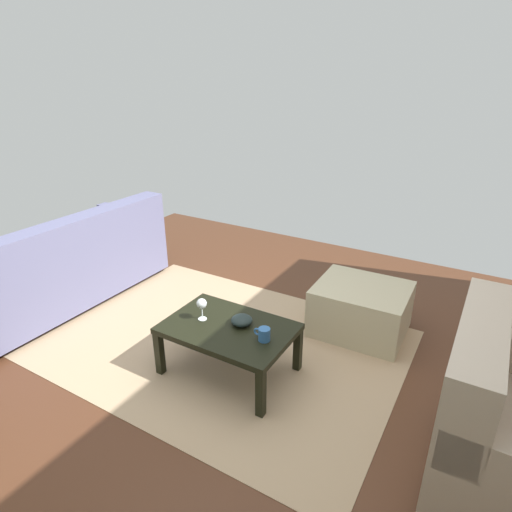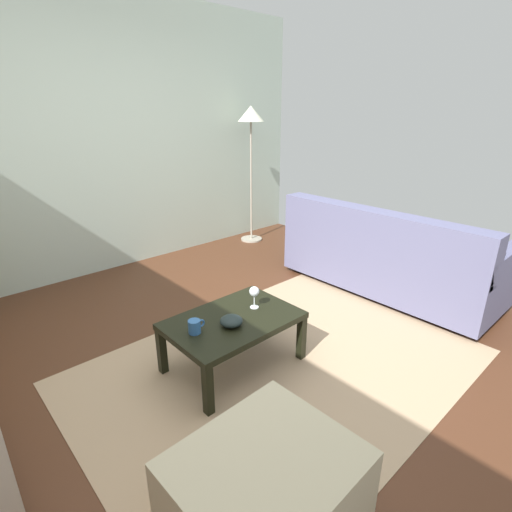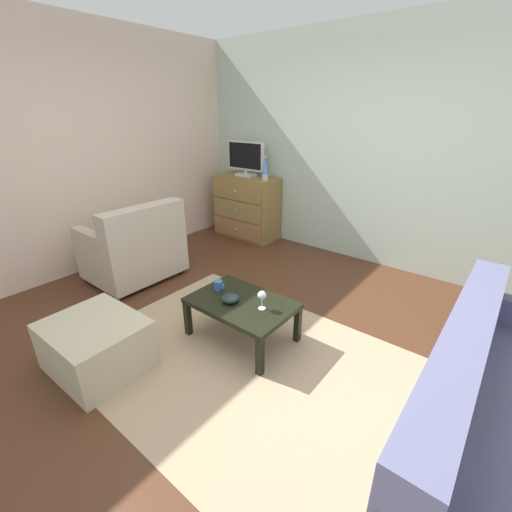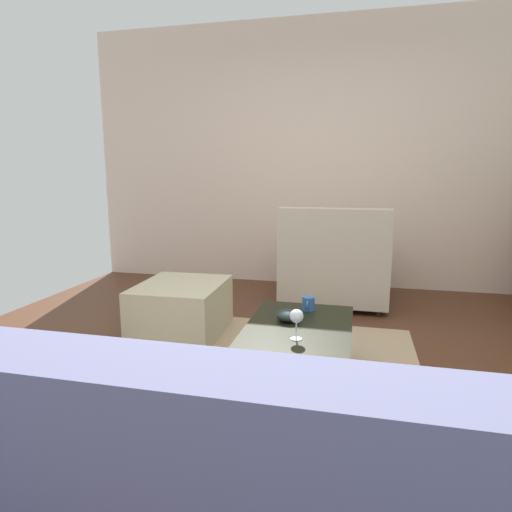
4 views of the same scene
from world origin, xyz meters
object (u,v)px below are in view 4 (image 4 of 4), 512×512
(coffee_table, at_px, (298,333))
(mug, at_px, (308,304))
(bowl_decorative, at_px, (289,315))
(armchair, at_px, (334,265))
(ottoman, at_px, (182,309))
(wine_glass, at_px, (297,317))

(coffee_table, bearing_deg, mug, 175.90)
(bowl_decorative, bearing_deg, coffee_table, 44.55)
(bowl_decorative, distance_m, armchair, 1.63)
(mug, distance_m, ottoman, 1.05)
(ottoman, bearing_deg, bowl_decorative, 58.31)
(wine_glass, xyz_separation_m, ottoman, (-0.82, -0.97, -0.28))
(wine_glass, bearing_deg, armchair, 177.38)
(ottoman, bearing_deg, armchair, 135.45)
(ottoman, bearing_deg, mug, 71.17)
(coffee_table, xyz_separation_m, ottoman, (-0.61, -0.95, -0.12))
(mug, bearing_deg, wine_glass, -0.63)
(mug, height_order, bowl_decorative, mug)
(mug, bearing_deg, armchair, 176.70)
(wine_glass, height_order, armchair, armchair)
(armchair, bearing_deg, bowl_decorative, -5.83)
(coffee_table, xyz_separation_m, wine_glass, (0.20, 0.01, 0.16))
(wine_glass, height_order, mug, wine_glass)
(coffee_table, relative_size, bowl_decorative, 5.92)
(mug, relative_size, bowl_decorative, 0.79)
(bowl_decorative, distance_m, ottoman, 1.06)
(coffee_table, height_order, bowl_decorative, bowl_decorative)
(wine_glass, bearing_deg, bowl_decorative, -163.54)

